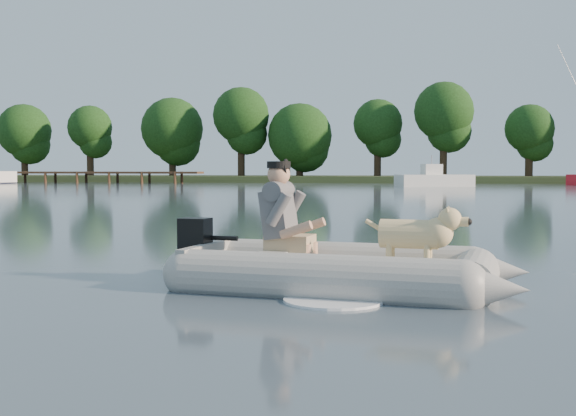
% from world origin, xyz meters
% --- Properties ---
extents(water, '(160.00, 160.00, 0.00)m').
position_xyz_m(water, '(0.00, 0.00, 0.00)').
color(water, slate).
rests_on(water, ground).
extents(shore_bank, '(160.00, 12.00, 0.70)m').
position_xyz_m(shore_bank, '(0.00, 62.00, 0.25)').
color(shore_bank, '#47512D').
rests_on(shore_bank, water).
extents(dock, '(18.00, 2.00, 1.04)m').
position_xyz_m(dock, '(-26.00, 52.00, 0.52)').
color(dock, '#4C331E').
rests_on(dock, water).
extents(treeline, '(75.85, 7.35, 9.27)m').
position_xyz_m(treeline, '(1.46, 61.10, 5.39)').
color(treeline, '#332316').
rests_on(treeline, shore_bank).
extents(dinghy, '(5.21, 3.88, 1.44)m').
position_xyz_m(dinghy, '(0.81, -0.15, 0.62)').
color(dinghy, gray).
rests_on(dinghy, water).
extents(man, '(0.84, 0.75, 1.13)m').
position_xyz_m(man, '(0.09, 0.01, 0.81)').
color(man, '#5A5A5E').
rests_on(man, dinghy).
extents(dog, '(1.01, 0.48, 0.65)m').
position_xyz_m(dog, '(1.48, -0.18, 0.54)').
color(dog, tan).
rests_on(dog, dinghy).
extents(outboard_motor, '(0.47, 0.36, 0.82)m').
position_xyz_m(outboard_motor, '(-0.92, 0.09, 0.33)').
color(outboard_motor, black).
rests_on(outboard_motor, dinghy).
extents(motorboat, '(6.01, 4.11, 2.37)m').
position_xyz_m(motorboat, '(2.61, 45.27, 1.08)').
color(motorboat, white).
rests_on(motorboat, water).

